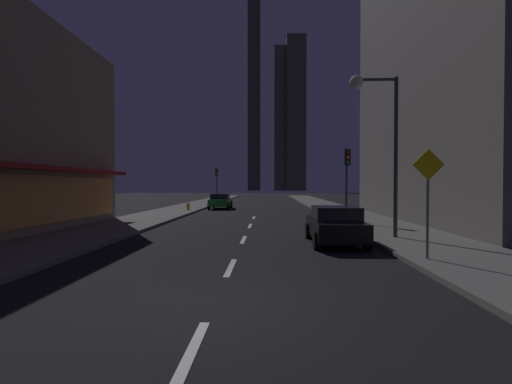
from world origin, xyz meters
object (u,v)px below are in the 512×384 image
at_px(car_parked_near, 335,225).
at_px(street_lamp_right, 376,116).
at_px(car_parked_far, 220,201).
at_px(pedestrian_crossing_sign, 428,194).
at_px(fire_hydrant_far_left, 188,206).
at_px(traffic_light_near_right, 347,169).
at_px(traffic_light_far_left, 217,178).

distance_m(car_parked_near, street_lamp_right, 4.77).
relative_size(car_parked_far, street_lamp_right, 0.64).
bearing_deg(pedestrian_crossing_sign, fire_hydrant_far_left, 118.86).
bearing_deg(traffic_light_near_right, car_parked_near, -105.18).
distance_m(traffic_light_near_right, street_lamp_right, 6.37).
xyz_separation_m(traffic_light_near_right, traffic_light_far_left, (-11.00, 24.90, 0.00)).
bearing_deg(car_parked_far, street_lamp_right, -65.93).
bearing_deg(car_parked_far, car_parked_near, -71.09).
height_order(car_parked_near, street_lamp_right, street_lamp_right).
distance_m(car_parked_far, traffic_light_near_right, 16.89).
relative_size(car_parked_far, fire_hydrant_far_left, 6.48).
distance_m(traffic_light_far_left, street_lamp_right, 32.89).
relative_size(car_parked_near, car_parked_far, 1.00).
relative_size(fire_hydrant_far_left, street_lamp_right, 0.10).
height_order(car_parked_near, car_parked_far, same).
height_order(fire_hydrant_far_left, traffic_light_far_left, traffic_light_far_left).
height_order(car_parked_far, fire_hydrant_far_left, car_parked_far).
xyz_separation_m(car_parked_far, street_lamp_right, (8.98, -20.11, 4.33)).
bearing_deg(pedestrian_crossing_sign, traffic_light_near_right, 90.54).
xyz_separation_m(fire_hydrant_far_left, traffic_light_near_right, (11.40, -10.27, 2.74)).
distance_m(traffic_light_near_right, traffic_light_far_left, 27.22).
bearing_deg(car_parked_far, traffic_light_far_left, 99.91).
xyz_separation_m(fire_hydrant_far_left, street_lamp_right, (11.28, -16.36, 4.61)).
bearing_deg(traffic_light_near_right, pedestrian_crossing_sign, -89.46).
xyz_separation_m(car_parked_near, car_parked_far, (-7.20, 21.02, 0.00)).
distance_m(car_parked_near, fire_hydrant_far_left, 19.72).
bearing_deg(pedestrian_crossing_sign, street_lamp_right, 92.79).
distance_m(car_parked_near, traffic_light_near_right, 7.66).
bearing_deg(car_parked_near, pedestrian_crossing_sign, -60.92).
bearing_deg(fire_hydrant_far_left, traffic_light_far_left, 88.43).
bearing_deg(fire_hydrant_far_left, car_parked_near, -61.19).
bearing_deg(car_parked_far, fire_hydrant_far_left, -121.53).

